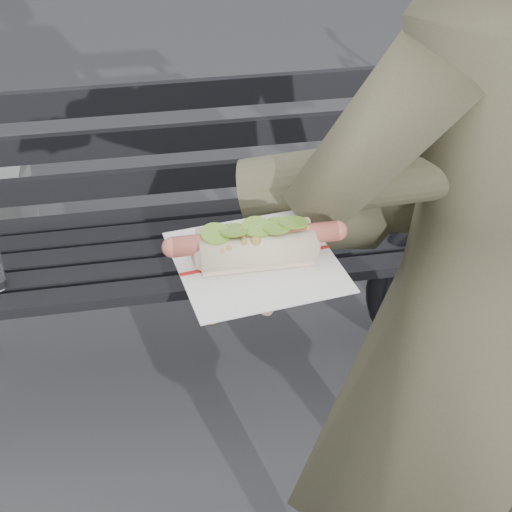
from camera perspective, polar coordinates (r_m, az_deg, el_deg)
The scene contains 3 objects.
park_bench at distance 2.22m, azimuth -4.91°, elevation 2.87°, with size 1.50×0.44×0.88m.
person at distance 1.30m, azimuth 15.69°, elevation -4.85°, with size 0.66×0.43×1.81m, color #46442F.
held_hotdog at distance 1.03m, azimuth 9.49°, elevation 4.82°, with size 0.62×0.32×0.20m.
Camera 1 is at (-0.14, -0.87, 1.71)m, focal length 55.00 mm.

